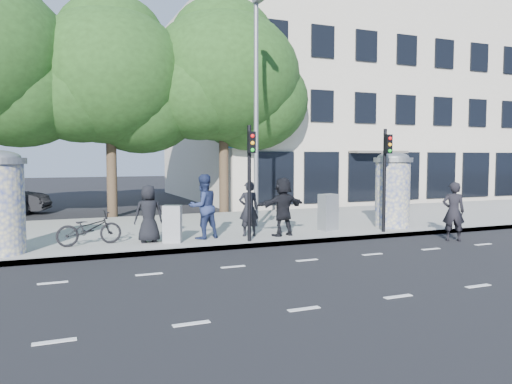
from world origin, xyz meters
name	(u,v)px	position (x,y,z in m)	size (l,w,h in m)	color
ground	(336,272)	(0.00, 0.00, 0.00)	(120.00, 120.00, 0.00)	black
sidewalk	(228,227)	(0.00, 7.50, 0.07)	(40.00, 8.00, 0.15)	gray
curb	(272,244)	(0.00, 3.55, 0.07)	(40.00, 0.10, 0.16)	slate
lane_dash_near	(398,297)	(0.00, -2.20, 0.00)	(32.00, 0.12, 0.01)	silver
lane_dash_far	(307,260)	(0.00, 1.40, 0.00)	(32.00, 0.12, 0.01)	silver
ad_column_right	(393,188)	(5.20, 4.70, 1.54)	(1.36, 1.36, 2.65)	beige
traffic_pole_near	(250,171)	(-0.60, 3.79, 2.23)	(0.22, 0.31, 3.40)	black
traffic_pole_far	(386,169)	(4.20, 3.79, 2.23)	(0.22, 0.31, 3.40)	black
street_lamp	(257,95)	(0.80, 6.63, 4.79)	(0.25, 0.93, 8.00)	slate
tree_near_left	(110,77)	(-3.50, 12.70, 6.06)	(6.80, 6.80, 8.97)	#38281C
tree_center	(223,77)	(1.50, 12.30, 6.31)	(7.00, 7.00, 9.30)	#38281C
building	(333,108)	(12.00, 19.99, 5.99)	(20.30, 15.85, 12.00)	beige
ped_a	(149,214)	(-3.38, 4.75, 0.99)	(0.82, 0.53, 1.68)	black
ped_b	(249,209)	(-0.26, 4.75, 1.01)	(0.63, 0.41, 1.72)	black
ped_c	(203,207)	(-1.72, 4.81, 1.13)	(0.95, 0.74, 1.96)	navy
ped_f	(283,207)	(0.76, 4.39, 1.07)	(1.71, 0.61, 1.84)	black
man_road	(453,211)	(5.66, 2.27, 0.93)	(0.68, 0.44, 1.85)	black
bicycle	(89,229)	(-5.01, 4.95, 0.62)	(1.79, 0.62, 0.94)	black
cabinet_left	(172,224)	(-2.74, 4.51, 0.69)	(0.52, 0.38, 1.08)	gray
cabinet_right	(328,212)	(2.69, 4.88, 0.76)	(0.59, 0.43, 1.23)	gray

